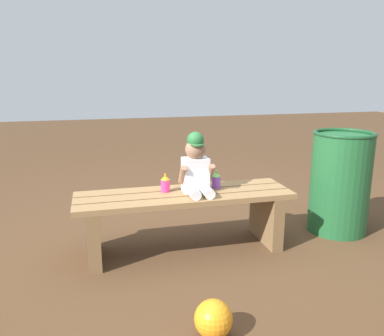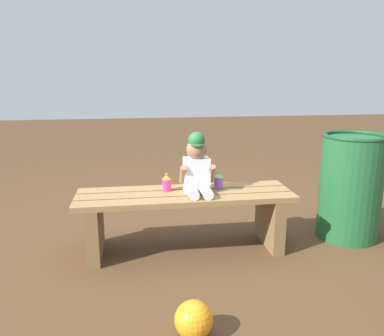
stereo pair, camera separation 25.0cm
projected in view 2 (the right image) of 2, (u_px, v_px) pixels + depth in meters
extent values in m
plane|color=#4C331E|center=(185.00, 249.00, 2.69)|extent=(16.00, 16.00, 0.00)
cube|color=olive|center=(188.00, 202.00, 2.46)|extent=(1.44, 0.13, 0.04)
cube|color=olive|center=(185.00, 195.00, 2.60)|extent=(1.44, 0.13, 0.04)
cube|color=olive|center=(182.00, 189.00, 2.73)|extent=(1.44, 0.13, 0.04)
cube|color=brown|center=(95.00, 229.00, 2.56)|extent=(0.08, 0.41, 0.37)
cube|color=brown|center=(270.00, 219.00, 2.73)|extent=(0.08, 0.41, 0.37)
cube|color=white|center=(196.00, 175.00, 2.59)|extent=(0.17, 0.12, 0.23)
sphere|color=#8C664C|center=(197.00, 149.00, 2.55)|extent=(0.14, 0.14, 0.14)
cylinder|color=#266633|center=(197.00, 145.00, 2.50)|extent=(0.09, 0.09, 0.01)
sphere|color=#266633|center=(197.00, 140.00, 2.53)|extent=(0.11, 0.11, 0.11)
cylinder|color=white|center=(192.00, 192.00, 2.49)|extent=(0.07, 0.16, 0.07)
cylinder|color=white|center=(206.00, 192.00, 2.50)|extent=(0.07, 0.16, 0.07)
cylinder|color=#8C664C|center=(183.00, 175.00, 2.54)|extent=(0.04, 0.12, 0.14)
cylinder|color=#8C664C|center=(211.00, 173.00, 2.57)|extent=(0.04, 0.12, 0.14)
cylinder|color=#E5337F|center=(167.00, 185.00, 2.62)|extent=(0.06, 0.06, 0.08)
cone|color=orange|center=(167.00, 177.00, 2.61)|extent=(0.06, 0.06, 0.03)
cylinder|color=orange|center=(167.00, 174.00, 2.60)|extent=(0.01, 0.01, 0.02)
cylinder|color=#8C4CCC|center=(219.00, 183.00, 2.67)|extent=(0.06, 0.06, 0.08)
cone|color=#66CC4C|center=(219.00, 175.00, 2.66)|extent=(0.06, 0.06, 0.03)
cylinder|color=#66CC4C|center=(219.00, 172.00, 2.65)|extent=(0.01, 0.01, 0.02)
sphere|color=orange|center=(194.00, 320.00, 1.77)|extent=(0.18, 0.18, 0.18)
cylinder|color=#1E592D|center=(350.00, 188.00, 2.81)|extent=(0.43, 0.43, 0.74)
torus|color=#153E20|center=(356.00, 136.00, 2.72)|extent=(0.44, 0.44, 0.03)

